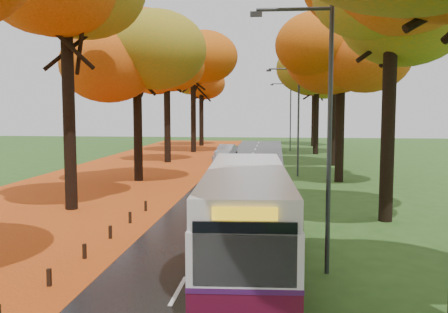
% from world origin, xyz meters
% --- Properties ---
extents(road, '(6.50, 90.00, 0.04)m').
position_xyz_m(road, '(0.00, 25.00, 0.02)').
color(road, black).
rests_on(road, ground).
extents(centre_line, '(0.12, 90.00, 0.01)m').
position_xyz_m(centre_line, '(0.00, 25.00, 0.04)').
color(centre_line, silver).
rests_on(centre_line, road).
extents(leaf_verge, '(12.00, 90.00, 0.02)m').
position_xyz_m(leaf_verge, '(-9.00, 25.00, 0.01)').
color(leaf_verge, maroon).
rests_on(leaf_verge, ground).
extents(leaf_drift, '(0.90, 90.00, 0.01)m').
position_xyz_m(leaf_drift, '(-3.05, 25.00, 0.04)').
color(leaf_drift, '#D15E15').
rests_on(leaf_drift, road).
extents(trees_left, '(9.20, 74.00, 13.88)m').
position_xyz_m(trees_left, '(-7.18, 27.06, 9.53)').
color(trees_left, black).
rests_on(trees_left, ground).
extents(trees_right, '(9.30, 74.20, 13.96)m').
position_xyz_m(trees_right, '(7.19, 26.91, 9.69)').
color(trees_right, black).
rests_on(trees_right, ground).
extents(bollard_row, '(0.11, 23.51, 0.52)m').
position_xyz_m(bollard_row, '(-3.70, 4.70, 0.26)').
color(bollard_row, black).
rests_on(bollard_row, ground).
extents(streetlamp_near, '(2.45, 0.18, 8.00)m').
position_xyz_m(streetlamp_near, '(3.95, 8.00, 4.71)').
color(streetlamp_near, '#333538').
rests_on(streetlamp_near, ground).
extents(streetlamp_mid, '(2.45, 0.18, 8.00)m').
position_xyz_m(streetlamp_mid, '(3.95, 30.00, 4.71)').
color(streetlamp_mid, '#333538').
rests_on(streetlamp_mid, ground).
extents(streetlamp_far, '(2.45, 0.18, 8.00)m').
position_xyz_m(streetlamp_far, '(3.95, 52.00, 4.71)').
color(streetlamp_far, '#333538').
rests_on(streetlamp_far, ground).
extents(bus, '(3.21, 11.51, 3.00)m').
position_xyz_m(bus, '(1.67, 9.14, 1.61)').
color(bus, '#4F0C21').
rests_on(bus, road).
extents(car_white, '(2.08, 4.02, 1.31)m').
position_xyz_m(car_white, '(-2.18, 35.68, 0.69)').
color(car_white, silver).
rests_on(car_white, road).
extents(car_silver, '(2.00, 4.45, 1.42)m').
position_xyz_m(car_silver, '(-2.35, 41.84, 0.75)').
color(car_silver, '#93959A').
rests_on(car_silver, road).
extents(car_dark, '(2.19, 4.13, 1.14)m').
position_xyz_m(car_dark, '(-2.33, 42.15, 0.61)').
color(car_dark, black).
rests_on(car_dark, road).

